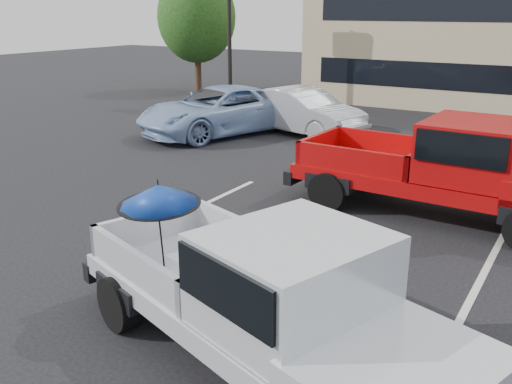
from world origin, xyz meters
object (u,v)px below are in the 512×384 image
(silver_pickup, at_px, (277,296))
(tree_left, at_px, (197,17))
(silver_sedan, at_px, (302,111))
(red_pickup, at_px, (462,166))
(blue_suv, at_px, (219,111))

(silver_pickup, bearing_deg, tree_left, 147.55)
(silver_sedan, bearing_deg, silver_pickup, -138.60)
(red_pickup, distance_m, silver_sedan, 8.83)
(tree_left, height_order, silver_pickup, tree_left)
(blue_suv, bearing_deg, silver_sedan, 51.93)
(blue_suv, bearing_deg, silver_pickup, -32.62)
(silver_sedan, relative_size, blue_suv, 0.81)
(silver_pickup, bearing_deg, blue_suv, 146.18)
(tree_left, xyz_separation_m, blue_suv, (7.00, -8.16, -2.92))
(tree_left, height_order, silver_sedan, tree_left)
(tree_left, relative_size, red_pickup, 0.95)
(silver_pickup, height_order, blue_suv, silver_pickup)
(silver_pickup, relative_size, silver_sedan, 1.27)
(red_pickup, bearing_deg, silver_pickup, -92.53)
(tree_left, bearing_deg, red_pickup, -38.05)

